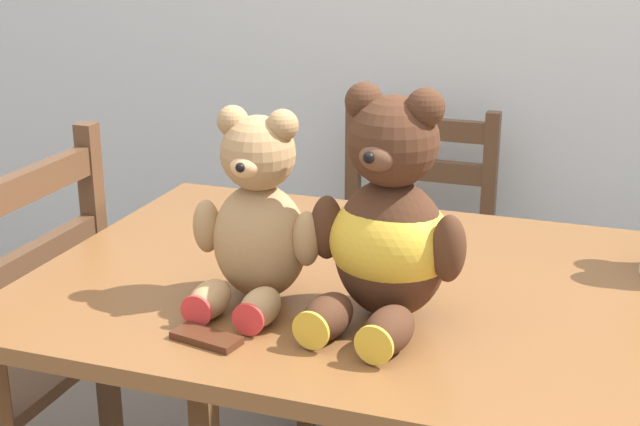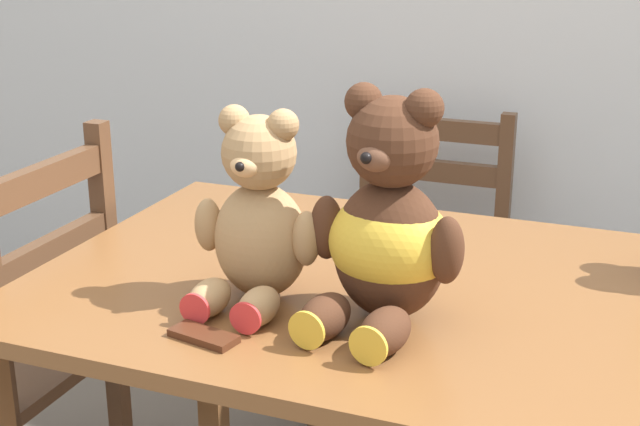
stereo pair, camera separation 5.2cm
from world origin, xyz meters
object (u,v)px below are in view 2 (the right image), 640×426
Objects in this scene: wooden_chair_behind at (417,262)px; wooden_chair_side at (9,355)px; teddy_bear_right at (388,230)px; chocolate_bar at (204,336)px; teddy_bear_left at (258,219)px.

wooden_chair_side is at bearing 53.61° from wooden_chair_behind.
chocolate_bar is (-0.24, -0.18, -0.15)m from teddy_bear_right.
teddy_bear_right reaches higher than wooden_chair_side.
wooden_chair_behind is at bearing -89.96° from teddy_bear_left.
chocolate_bar is at bearing 86.88° from teddy_bear_left.
wooden_chair_side is 2.86× the size of teddy_bear_left.
teddy_bear_left is 0.87× the size of teddy_bear_right.
teddy_bear_left is at bearing 8.98° from teddy_bear_right.
chocolate_bar is at bearing -113.28° from wooden_chair_side.
chocolate_bar is at bearing 88.77° from wooden_chair_behind.
teddy_bear_right is 3.45× the size of chocolate_bar.
wooden_chair_side is 0.79m from teddy_bear_left.
wooden_chair_behind is 2.55× the size of teddy_bear_left.
teddy_bear_left is at bearing 86.09° from chocolate_bar.
wooden_chair_side reaches higher than chocolate_bar.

